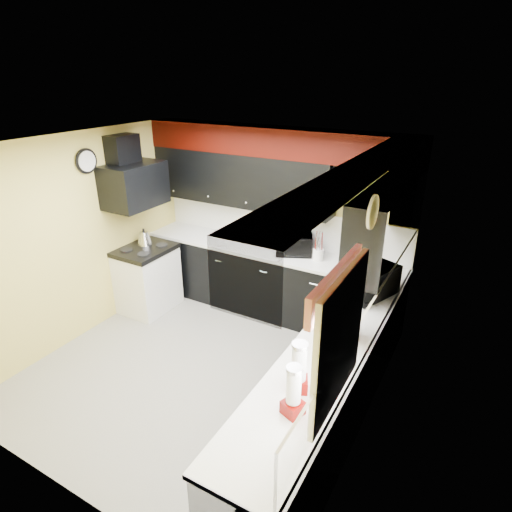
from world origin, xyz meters
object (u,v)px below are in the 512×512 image
at_px(toaster_oven, 294,244).
at_px(microwave, 369,281).
at_px(kettle, 144,238).
at_px(utensil_crock, 318,255).
at_px(knife_block, 350,257).

relative_size(toaster_oven, microwave, 0.78).
height_order(toaster_oven, kettle, toaster_oven).
bearing_deg(microwave, kettle, 112.69).
relative_size(utensil_crock, kettle, 0.72).
relative_size(toaster_oven, kettle, 2.27).
height_order(knife_block, kettle, knife_block).
distance_m(toaster_oven, microwave, 1.30).
xyz_separation_m(toaster_oven, knife_block, (0.74, 0.05, -0.03)).
relative_size(microwave, kettle, 2.91).
bearing_deg(toaster_oven, knife_block, -21.19).
relative_size(knife_block, kettle, 0.99).
bearing_deg(kettle, knife_block, 14.87).
distance_m(toaster_oven, knife_block, 0.74).
bearing_deg(toaster_oven, kettle, 174.18).
bearing_deg(microwave, utensil_crock, 75.62).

